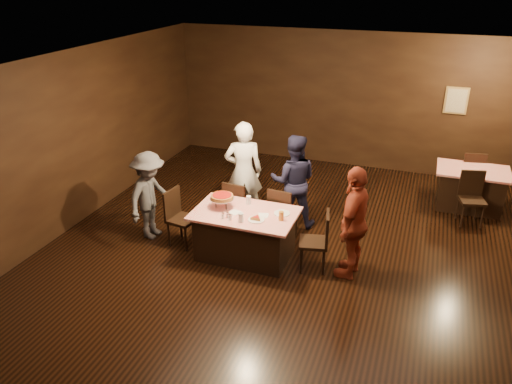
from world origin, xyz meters
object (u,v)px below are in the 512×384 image
at_px(diner_navy_hoodie, 293,181).
at_px(chair_end_left, 182,218).
at_px(plate_empty, 282,213).
at_px(chair_far_left, 239,205).
at_px(pizza_stand, 222,197).
at_px(chair_back_far, 470,173).
at_px(chair_end_right, 313,241).
at_px(back_table, 470,189).
at_px(chair_back_near, 472,199).
at_px(diner_grey_knit, 150,196).
at_px(glass_amber, 281,216).
at_px(main_table, 245,234).
at_px(glass_front_left, 241,217).
at_px(diner_white_jacket, 244,172).
at_px(diner_red_shirt, 354,222).
at_px(chair_far_right, 283,213).
at_px(glass_back, 249,200).

bearing_deg(diner_navy_hoodie, chair_end_left, 26.77).
relative_size(diner_navy_hoodie, plate_empty, 6.71).
bearing_deg(chair_far_left, pizza_stand, 95.78).
bearing_deg(chair_back_far, pizza_stand, 32.37).
height_order(chair_end_right, plate_empty, chair_end_right).
distance_m(back_table, chair_back_near, 0.71).
bearing_deg(diner_grey_knit, plate_empty, -82.15).
bearing_deg(glass_amber, main_table, 175.24).
height_order(diner_navy_hoodie, pizza_stand, diner_navy_hoodie).
height_order(chair_far_left, pizza_stand, pizza_stand).
distance_m(chair_back_far, diner_grey_knit, 6.27).
relative_size(diner_grey_knit, glass_front_left, 10.87).
relative_size(diner_white_jacket, diner_red_shirt, 1.06).
xyz_separation_m(back_table, chair_back_far, (0.00, 0.60, 0.09)).
bearing_deg(plate_empty, glass_front_left, -138.01).
distance_m(back_table, diner_navy_hoodie, 3.51).
bearing_deg(diner_white_jacket, glass_amber, 107.46).
bearing_deg(plate_empty, main_table, -164.74).
distance_m(chair_far_right, chair_back_far, 4.19).
height_order(chair_far_right, pizza_stand, pizza_stand).
distance_m(chair_end_left, chair_end_right, 2.20).
relative_size(chair_far_right, diner_red_shirt, 0.55).
relative_size(chair_far_right, glass_amber, 6.79).
height_order(chair_far_left, plate_empty, chair_far_left).
bearing_deg(diner_white_jacket, pizza_stand, 70.95).
height_order(diner_white_jacket, glass_amber, diner_white_jacket).
xyz_separation_m(chair_end_left, diner_white_jacket, (0.61, 1.21, 0.44)).
relative_size(main_table, glass_back, 11.43).
distance_m(chair_far_right, plate_empty, 0.69).
relative_size(diner_navy_hoodie, diner_grey_knit, 1.10).
xyz_separation_m(diner_red_shirt, pizza_stand, (-2.07, -0.01, 0.08)).
bearing_deg(glass_amber, plate_empty, 104.04).
distance_m(chair_back_far, glass_amber, 4.67).
relative_size(chair_back_near, diner_grey_knit, 0.62).
distance_m(diner_grey_knit, diner_red_shirt, 3.39).
distance_m(main_table, glass_amber, 0.75).
xyz_separation_m(chair_far_right, chair_end_right, (0.70, -0.75, 0.00)).
bearing_deg(diner_grey_knit, main_table, -86.45).
distance_m(chair_back_near, diner_white_jacket, 4.08).
xyz_separation_m(chair_far_right, chair_back_near, (3.00, 1.62, 0.00)).
distance_m(chair_far_right, glass_back, 0.73).
bearing_deg(diner_navy_hoodie, chair_far_left, 19.48).
bearing_deg(diner_white_jacket, diner_red_shirt, 128.56).
relative_size(chair_end_left, plate_empty, 3.80).
xyz_separation_m(chair_back_near, diner_navy_hoodie, (-2.99, -1.10, 0.36)).
bearing_deg(diner_red_shirt, diner_white_jacket, -110.21).
bearing_deg(glass_back, diner_navy_hoodie, 64.46).
xyz_separation_m(main_table, plate_empty, (0.55, 0.15, 0.39)).
distance_m(chair_far_left, diner_red_shirt, 2.22).
relative_size(main_table, chair_end_left, 1.68).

